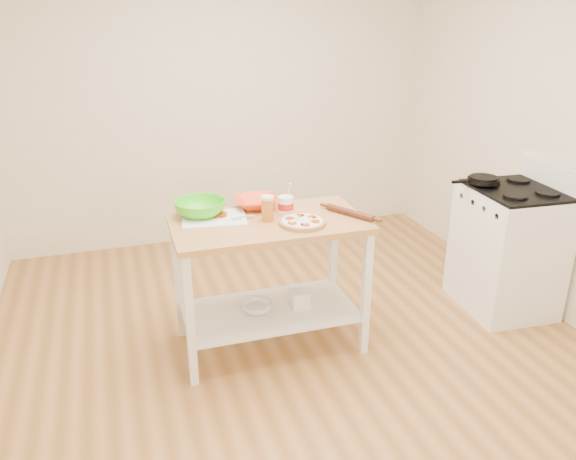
# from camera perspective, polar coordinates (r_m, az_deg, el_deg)

# --- Properties ---
(room_shell) EXTENTS (4.04, 4.54, 2.74)m
(room_shell) POSITION_cam_1_polar(r_m,az_deg,el_deg) (3.21, 1.42, 7.33)
(room_shell) COLOR #B47B42
(room_shell) RESTS_ON ground
(prep_island) EXTENTS (1.23, 0.68, 0.90)m
(prep_island) POSITION_cam_1_polar(r_m,az_deg,el_deg) (3.62, -1.94, -2.71)
(prep_island) COLOR tan
(prep_island) RESTS_ON ground
(gas_stove) EXTENTS (0.64, 0.73, 1.11)m
(gas_stove) POSITION_cam_1_polar(r_m,az_deg,el_deg) (4.48, 21.41, -1.78)
(gas_stove) COLOR white
(gas_stove) RESTS_ON ground
(skillet) EXTENTS (0.36, 0.23, 0.03)m
(skillet) POSITION_cam_1_polar(r_m,az_deg,el_deg) (4.33, 19.16, 4.80)
(skillet) COLOR black
(skillet) RESTS_ON gas_stove
(pizza) EXTENTS (0.29, 0.29, 0.05)m
(pizza) POSITION_cam_1_polar(r_m,az_deg,el_deg) (3.46, 1.47, 0.84)
(pizza) COLOR tan
(pizza) RESTS_ON prep_island
(cutting_board) EXTENTS (0.44, 0.36, 0.04)m
(cutting_board) POSITION_cam_1_polar(r_m,az_deg,el_deg) (3.57, -7.57, 1.23)
(cutting_board) COLOR white
(cutting_board) RESTS_ON prep_island
(spatula) EXTENTS (0.15, 0.05, 0.01)m
(spatula) POSITION_cam_1_polar(r_m,az_deg,el_deg) (3.54, -4.71, 1.29)
(spatula) COLOR #52C2C9
(spatula) RESTS_ON cutting_board
(knife) EXTENTS (0.27, 0.04, 0.01)m
(knife) POSITION_cam_1_polar(r_m,az_deg,el_deg) (3.65, -9.22, 1.74)
(knife) COLOR silver
(knife) RESTS_ON cutting_board
(orange_bowl) EXTENTS (0.31, 0.31, 0.07)m
(orange_bowl) POSITION_cam_1_polar(r_m,az_deg,el_deg) (3.74, -3.27, 2.80)
(orange_bowl) COLOR #F94217
(orange_bowl) RESTS_ON prep_island
(green_bowl) EXTENTS (0.42, 0.42, 0.10)m
(green_bowl) POSITION_cam_1_polar(r_m,az_deg,el_deg) (3.63, -8.91, 2.19)
(green_bowl) COLOR #43D11D
(green_bowl) RESTS_ON prep_island
(beer_pint) EXTENTS (0.08, 0.08, 0.16)m
(beer_pint) POSITION_cam_1_polar(r_m,az_deg,el_deg) (3.50, -2.10, 2.22)
(beer_pint) COLOR #C06920
(beer_pint) RESTS_ON prep_island
(yogurt_tub) EXTENTS (0.10, 0.10, 0.22)m
(yogurt_tub) POSITION_cam_1_polar(r_m,az_deg,el_deg) (3.60, -0.23, 2.50)
(yogurt_tub) COLOR white
(yogurt_tub) RESTS_ON prep_island
(rolling_pin) EXTENTS (0.22, 0.33, 0.04)m
(rolling_pin) POSITION_cam_1_polar(r_m,az_deg,el_deg) (3.62, 6.32, 1.75)
(rolling_pin) COLOR #522612
(rolling_pin) RESTS_ON prep_island
(shelf_glass_bowl) EXTENTS (0.23, 0.23, 0.07)m
(shelf_glass_bowl) POSITION_cam_1_polar(r_m,az_deg,el_deg) (3.77, -3.19, -7.78)
(shelf_glass_bowl) COLOR silver
(shelf_glass_bowl) RESTS_ON prep_island
(shelf_bin) EXTENTS (0.12, 0.12, 0.12)m
(shelf_bin) POSITION_cam_1_polar(r_m,az_deg,el_deg) (3.80, 1.17, -7.01)
(shelf_bin) COLOR white
(shelf_bin) RESTS_ON prep_island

